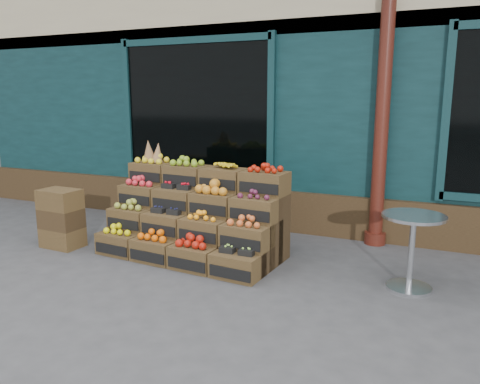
% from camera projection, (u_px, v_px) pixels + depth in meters
% --- Properties ---
extents(ground, '(60.00, 60.00, 0.00)m').
position_uv_depth(ground, '(231.00, 284.00, 4.97)').
color(ground, '#3E3E40').
rests_on(ground, ground).
extents(shop_facade, '(12.00, 6.24, 4.80)m').
position_uv_depth(shop_facade, '(341.00, 73.00, 9.07)').
color(shop_facade, '#0D2A2D').
rests_on(shop_facade, ground).
extents(crate_display, '(2.29, 1.24, 1.39)m').
position_uv_depth(crate_display, '(195.00, 220.00, 5.86)').
color(crate_display, '#47341C').
rests_on(crate_display, ground).
extents(spare_crates, '(0.53, 0.38, 0.77)m').
position_uv_depth(spare_crates, '(61.00, 218.00, 6.13)').
color(spare_crates, '#47341C').
rests_on(spare_crates, ground).
extents(bistro_table, '(0.63, 0.63, 0.79)m').
position_uv_depth(bistro_table, '(412.00, 243.00, 4.74)').
color(bistro_table, silver).
rests_on(bistro_table, ground).
extents(shopkeeper, '(0.75, 0.59, 1.82)m').
position_uv_depth(shopkeeper, '(208.00, 161.00, 7.77)').
color(shopkeeper, '#1E6B23').
rests_on(shopkeeper, ground).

